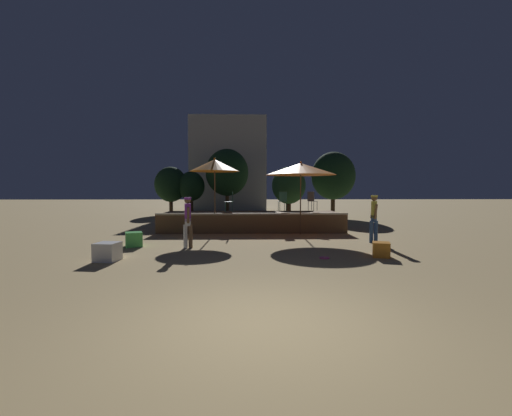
% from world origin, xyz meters
% --- Properties ---
extents(ground_plane, '(120.00, 120.00, 0.00)m').
position_xyz_m(ground_plane, '(0.00, 0.00, 0.00)').
color(ground_plane, tan).
extents(wooden_deck, '(8.17, 2.89, 0.88)m').
position_xyz_m(wooden_deck, '(-0.03, 11.24, 0.40)').
color(wooden_deck, brown).
rests_on(wooden_deck, ground).
extents(patio_umbrella_0, '(2.10, 2.10, 3.22)m').
position_xyz_m(patio_umbrella_0, '(-1.61, 9.94, 2.89)').
color(patio_umbrella_0, brown).
rests_on(patio_umbrella_0, ground).
extents(patio_umbrella_1, '(2.94, 2.94, 3.05)m').
position_xyz_m(patio_umbrella_1, '(1.98, 9.59, 2.72)').
color(patio_umbrella_1, brown).
rests_on(patio_umbrella_1, ground).
extents(cube_seat_0, '(0.67, 0.67, 0.48)m').
position_xyz_m(cube_seat_0, '(-3.98, 6.66, 0.24)').
color(cube_seat_0, '#4CC651').
rests_on(cube_seat_0, ground).
extents(cube_seat_1, '(0.57, 0.57, 0.41)m').
position_xyz_m(cube_seat_1, '(3.48, 4.73, 0.21)').
color(cube_seat_1, orange).
rests_on(cube_seat_1, ground).
extents(cube_seat_2, '(0.63, 0.63, 0.49)m').
position_xyz_m(cube_seat_2, '(-3.93, 4.40, 0.24)').
color(cube_seat_2, white).
rests_on(cube_seat_2, ground).
extents(person_0, '(0.28, 0.51, 1.64)m').
position_xyz_m(person_0, '(-2.14, 6.33, 0.91)').
color(person_0, brown).
rests_on(person_0, ground).
extents(person_1, '(0.29, 0.55, 1.68)m').
position_xyz_m(person_1, '(4.22, 7.29, 0.94)').
color(person_1, '#2D4C7F').
rests_on(person_1, ground).
extents(bistro_chair_0, '(0.40, 0.41, 0.90)m').
position_xyz_m(bistro_chair_0, '(1.40, 11.16, 1.42)').
color(bistro_chair_0, '#1E4C47').
rests_on(bistro_chair_0, wooden_deck).
extents(bistro_chair_1, '(0.48, 0.48, 0.90)m').
position_xyz_m(bistro_chair_1, '(2.80, 11.42, 1.42)').
color(bistro_chair_1, '#47474C').
rests_on(bistro_chair_1, wooden_deck).
extents(bistro_chair_2, '(0.40, 0.40, 0.90)m').
position_xyz_m(bistro_chair_2, '(-0.97, 10.72, 1.42)').
color(bistro_chair_2, '#1E4C47').
rests_on(bistro_chair_2, wooden_deck).
extents(frisbee_disc, '(0.27, 0.27, 0.03)m').
position_xyz_m(frisbee_disc, '(1.85, 4.56, 0.02)').
color(frisbee_disc, '#E54C99').
rests_on(frisbee_disc, ground).
extents(background_tree_0, '(3.24, 3.24, 4.96)m').
position_xyz_m(background_tree_0, '(-1.76, 21.56, 3.16)').
color(background_tree_0, '#3D2B1C').
rests_on(background_tree_0, ground).
extents(background_tree_1, '(2.03, 2.03, 3.24)m').
position_xyz_m(background_tree_1, '(-4.48, 21.50, 2.11)').
color(background_tree_1, '#3D2B1C').
rests_on(background_tree_1, ground).
extents(background_tree_2, '(2.03, 2.03, 3.24)m').
position_xyz_m(background_tree_2, '(2.27, 15.92, 2.11)').
color(background_tree_2, '#3D2B1C').
rests_on(background_tree_2, ground).
extents(background_tree_3, '(2.43, 2.43, 3.61)m').
position_xyz_m(background_tree_3, '(-6.06, 21.67, 2.26)').
color(background_tree_3, '#3D2B1C').
rests_on(background_tree_3, ground).
extents(background_tree_4, '(2.94, 2.94, 4.42)m').
position_xyz_m(background_tree_4, '(5.62, 18.54, 2.80)').
color(background_tree_4, '#3D2B1C').
rests_on(background_tree_4, ground).
extents(distant_building, '(6.84, 3.32, 8.41)m').
position_xyz_m(distant_building, '(-1.94, 27.16, 4.20)').
color(distant_building, gray).
rests_on(distant_building, ground).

